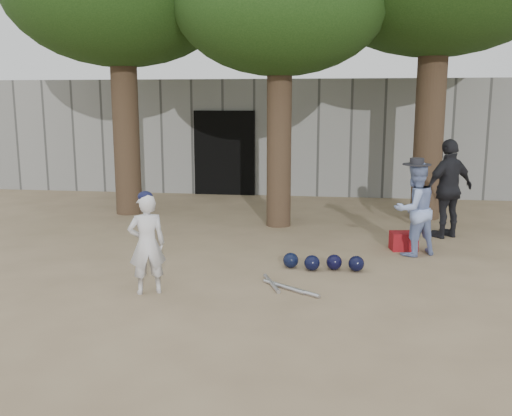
# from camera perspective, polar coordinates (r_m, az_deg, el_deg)

# --- Properties ---
(ground) EXTENTS (70.00, 70.00, 0.00)m
(ground) POSITION_cam_1_polar(r_m,az_deg,el_deg) (7.50, -5.68, -8.45)
(ground) COLOR #937C5E
(ground) RESTS_ON ground
(boy_player) EXTENTS (0.56, 0.49, 1.30)m
(boy_player) POSITION_cam_1_polar(r_m,az_deg,el_deg) (7.41, -10.85, -3.58)
(boy_player) COLOR silver
(boy_player) RESTS_ON ground
(spectator_blue) EXTENTS (0.91, 0.85, 1.50)m
(spectator_blue) POSITION_cam_1_polar(r_m,az_deg,el_deg) (9.42, 15.57, -0.13)
(spectator_blue) COLOR #889CD2
(spectator_blue) RESTS_ON ground
(spectator_dark) EXTENTS (1.11, 0.95, 1.79)m
(spectator_dark) POSITION_cam_1_polar(r_m,az_deg,el_deg) (10.82, 18.72, 1.84)
(spectator_dark) COLOR black
(spectator_dark) RESTS_ON ground
(red_bag) EXTENTS (0.46, 0.38, 0.30)m
(red_bag) POSITION_cam_1_polar(r_m,az_deg,el_deg) (9.82, 14.53, -3.21)
(red_bag) COLOR maroon
(red_bag) RESTS_ON ground
(back_building) EXTENTS (16.00, 5.24, 3.00)m
(back_building) POSITION_cam_1_polar(r_m,az_deg,el_deg) (17.32, 2.38, 7.52)
(back_building) COLOR gray
(back_building) RESTS_ON ground
(helmet_row) EXTENTS (1.19, 0.32, 0.23)m
(helmet_row) POSITION_cam_1_polar(r_m,az_deg,el_deg) (8.46, 6.73, -5.41)
(helmet_row) COLOR black
(helmet_row) RESTS_ON ground
(bat_pile) EXTENTS (0.83, 0.81, 0.06)m
(bat_pile) POSITION_cam_1_polar(r_m,az_deg,el_deg) (7.62, 2.83, -7.86)
(bat_pile) COLOR #B8B7BE
(bat_pile) RESTS_ON ground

